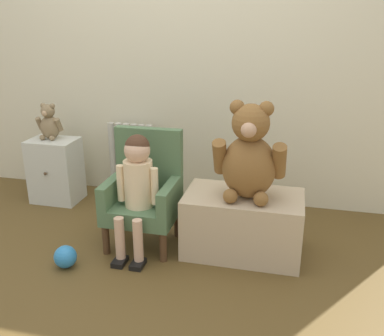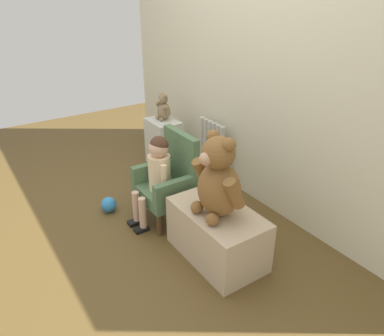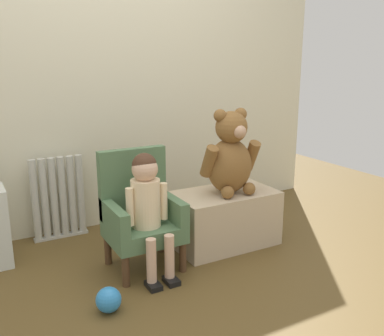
{
  "view_description": "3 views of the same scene",
  "coord_description": "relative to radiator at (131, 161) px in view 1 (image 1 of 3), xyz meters",
  "views": [
    {
      "loc": [
        0.84,
        -1.74,
        1.35
      ],
      "look_at": [
        0.29,
        0.53,
        0.51
      ],
      "focal_mm": 40.0,
      "sensor_mm": 36.0,
      "label": 1
    },
    {
      "loc": [
        2.23,
        -0.76,
        1.73
      ],
      "look_at": [
        0.29,
        0.54,
        0.56
      ],
      "focal_mm": 35.0,
      "sensor_mm": 36.0,
      "label": 2
    },
    {
      "loc": [
        -0.91,
        -1.73,
        1.23
      ],
      "look_at": [
        0.31,
        0.48,
        0.58
      ],
      "focal_mm": 40.0,
      "sensor_mm": 36.0,
      "label": 3
    }
  ],
  "objects": [
    {
      "name": "small_dresser",
      "position": [
        -0.53,
        -0.22,
        -0.05
      ],
      "size": [
        0.35,
        0.28,
        0.48
      ],
      "color": "silver",
      "rests_on": "ground_plane"
    },
    {
      "name": "child_armchair",
      "position": [
        0.34,
        -0.66,
        0.04
      ],
      "size": [
        0.42,
        0.38,
        0.71
      ],
      "color": "#4E6F4A",
      "rests_on": "ground_plane"
    },
    {
      "name": "large_teddy_bear",
      "position": [
        0.97,
        -0.67,
        0.33
      ],
      "size": [
        0.4,
        0.28,
        0.56
      ],
      "color": "brown",
      "rests_on": "low_bench"
    },
    {
      "name": "small_teddy_bear",
      "position": [
        -0.55,
        -0.2,
        0.31
      ],
      "size": [
        0.19,
        0.14,
        0.27
      ],
      "color": "#857150",
      "rests_on": "small_dresser"
    },
    {
      "name": "back_wall",
      "position": [
        0.36,
        0.13,
        0.91
      ],
      "size": [
        3.8,
        0.05,
        2.4
      ],
      "primitive_type": "cube",
      "color": "beige",
      "rests_on": "ground_plane"
    },
    {
      "name": "ground_plane",
      "position": [
        0.36,
        -1.19,
        -0.29
      ],
      "size": [
        6.0,
        6.0,
        0.0
      ],
      "primitive_type": "plane",
      "color": "brown"
    },
    {
      "name": "child_figure",
      "position": [
        0.34,
        -0.77,
        0.18
      ],
      "size": [
        0.25,
        0.35,
        0.72
      ],
      "color": "beige",
      "rests_on": "ground_plane"
    },
    {
      "name": "radiator",
      "position": [
        0.0,
        0.0,
        0.0
      ],
      "size": [
        0.37,
        0.05,
        0.58
      ],
      "color": "beige",
      "rests_on": "ground_plane"
    },
    {
      "name": "toy_ball",
      "position": [
        0.0,
        -1.06,
        -0.22
      ],
      "size": [
        0.13,
        0.13,
        0.13
      ],
      "primitive_type": "sphere",
      "color": "#2E82C8",
      "rests_on": "ground_plane"
    },
    {
      "name": "low_bench",
      "position": [
        0.95,
        -0.65,
        -0.1
      ],
      "size": [
        0.69,
        0.4,
        0.37
      ],
      "primitive_type": "cube",
      "color": "tan",
      "rests_on": "ground_plane"
    }
  ]
}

